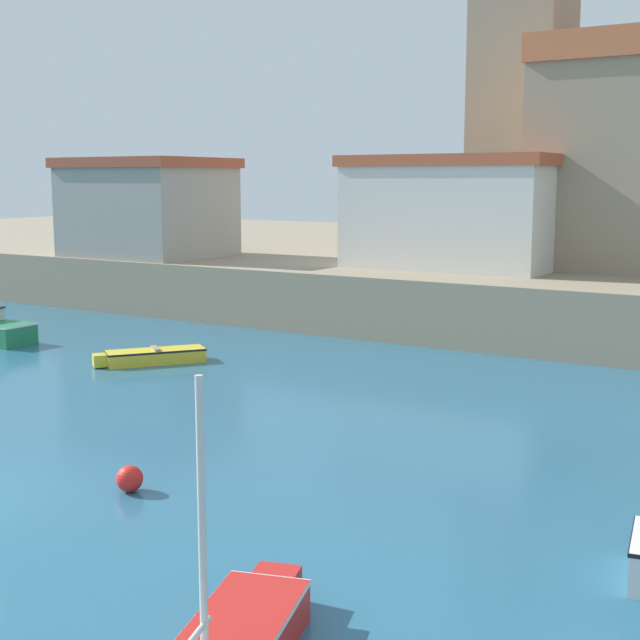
# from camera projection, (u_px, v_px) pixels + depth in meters

# --- Properties ---
(quay_seawall) EXTENTS (120.00, 40.00, 2.59)m
(quay_seawall) POSITION_uv_depth(u_px,v_px,m) (551.00, 270.00, 52.12)
(quay_seawall) COLOR gray
(quay_seawall) RESTS_ON ground
(dinghy_yellow_3) EXTENTS (3.01, 3.63, 0.58)m
(dinghy_yellow_3) POSITION_uv_depth(u_px,v_px,m) (153.00, 356.00, 31.77)
(dinghy_yellow_3) COLOR yellow
(dinghy_yellow_3) RESTS_ON ground
(mooring_buoy) EXTENTS (0.57, 0.57, 0.57)m
(mooring_buoy) POSITION_uv_depth(u_px,v_px,m) (130.00, 479.00, 18.67)
(mooring_buoy) COLOR red
(mooring_buoy) RESTS_ON ground
(harbor_shed_near_wharf) EXTENTS (7.73, 6.42, 5.00)m
(harbor_shed_near_wharf) POSITION_uv_depth(u_px,v_px,m) (148.00, 207.00, 45.92)
(harbor_shed_near_wharf) COLOR gray
(harbor_shed_near_wharf) RESTS_ON quay_seawall
(harbor_shed_mid_row) EXTENTS (9.41, 4.33, 4.97)m
(harbor_shed_mid_row) POSITION_uv_depth(u_px,v_px,m) (449.00, 212.00, 39.13)
(harbor_shed_mid_row) COLOR silver
(harbor_shed_mid_row) RESTS_ON quay_seawall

